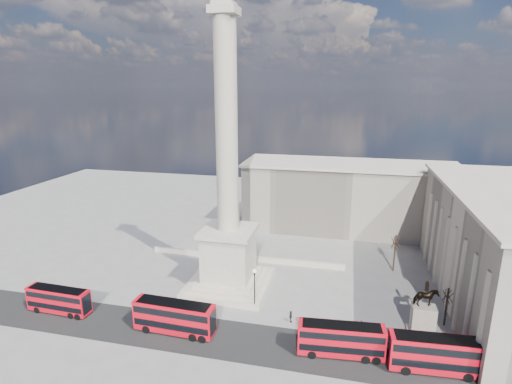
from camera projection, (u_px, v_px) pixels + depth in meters
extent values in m
plane|color=gray|center=(221.00, 300.00, 66.50)|extent=(180.00, 180.00, 0.00)
cube|color=#272727|center=(233.00, 340.00, 56.00)|extent=(120.00, 9.00, 0.01)
cube|color=beige|center=(229.00, 283.00, 71.08)|extent=(14.00, 14.00, 1.00)
cube|color=beige|center=(229.00, 279.00, 70.89)|extent=(12.00, 12.00, 0.50)
cube|color=beige|center=(229.00, 277.00, 70.76)|extent=(10.00, 10.00, 0.50)
cube|color=beige|center=(229.00, 255.00, 69.67)|extent=(8.00, 8.00, 8.00)
cube|color=beige|center=(228.00, 231.00, 68.54)|extent=(9.00, 9.00, 0.80)
cylinder|color=#B4AB95|center=(226.00, 129.00, 64.06)|extent=(3.60, 3.60, 34.00)
cube|color=beige|center=(224.00, 10.00, 59.53)|extent=(4.20, 4.20, 1.20)
cube|color=beige|center=(224.00, 4.00, 59.30)|extent=(3.20, 3.20, 0.60)
cube|color=beige|center=(245.00, 258.00, 81.42)|extent=(40.00, 0.60, 1.10)
cube|color=beige|center=(507.00, 251.00, 63.73)|extent=(18.00, 45.00, 18.00)
cube|color=beige|center=(348.00, 198.00, 97.70)|extent=(50.00, 16.00, 16.00)
cube|color=beige|center=(350.00, 164.00, 95.57)|extent=(51.00, 17.00, 0.60)
cube|color=red|center=(59.00, 300.00, 62.26)|extent=(10.28, 2.65, 3.76)
cube|color=black|center=(59.00, 304.00, 62.43)|extent=(9.87, 2.69, 0.84)
cube|color=black|center=(58.00, 294.00, 62.00)|extent=(9.87, 2.69, 0.84)
cube|color=black|center=(57.00, 289.00, 61.77)|extent=(9.25, 2.38, 0.06)
cylinder|color=black|center=(42.00, 306.00, 63.54)|extent=(1.10, 2.47, 1.02)
cylinder|color=black|center=(76.00, 312.00, 61.98)|extent=(1.10, 2.47, 1.02)
cylinder|color=black|center=(82.00, 313.00, 61.68)|extent=(1.10, 2.47, 1.02)
cube|color=red|center=(174.00, 317.00, 57.05)|extent=(11.93, 3.12, 4.36)
cube|color=black|center=(175.00, 321.00, 57.26)|extent=(11.46, 3.16, 0.97)
cube|color=black|center=(174.00, 309.00, 56.76)|extent=(11.46, 3.16, 0.97)
cube|color=black|center=(173.00, 303.00, 56.49)|extent=(10.74, 2.80, 0.06)
cylinder|color=black|center=(151.00, 325.00, 58.55)|extent=(1.28, 2.85, 1.18)
cylinder|color=black|center=(196.00, 332.00, 56.72)|extent=(1.28, 2.85, 1.18)
cylinder|color=black|center=(206.00, 334.00, 56.36)|extent=(1.28, 2.85, 1.18)
cube|color=red|center=(341.00, 339.00, 52.18)|extent=(11.37, 3.51, 4.12)
cube|color=black|center=(341.00, 344.00, 52.37)|extent=(10.93, 3.53, 0.92)
cube|color=black|center=(341.00, 332.00, 51.90)|extent=(10.93, 3.53, 0.92)
cube|color=black|center=(342.00, 325.00, 51.64)|extent=(10.23, 3.16, 0.06)
cylinder|color=black|center=(312.00, 349.00, 53.16)|extent=(1.35, 2.75, 1.12)
cylinder|color=black|center=(364.00, 354.00, 52.23)|extent=(1.35, 2.75, 1.12)
cylinder|color=black|center=(375.00, 355.00, 52.05)|extent=(1.35, 2.75, 1.12)
cube|color=red|center=(438.00, 354.00, 49.14)|extent=(11.94, 3.43, 4.34)
cube|color=black|center=(438.00, 359.00, 49.34)|extent=(11.47, 3.46, 0.96)
cube|color=black|center=(439.00, 346.00, 48.84)|extent=(11.47, 3.46, 0.96)
cube|color=black|center=(440.00, 338.00, 48.57)|extent=(10.74, 3.08, 0.06)
cylinder|color=black|center=(404.00, 364.00, 50.26)|extent=(1.36, 2.87, 1.18)
cylinder|color=black|center=(465.00, 370.00, 49.11)|extent=(1.36, 2.87, 1.18)
cylinder|color=black|center=(477.00, 372.00, 48.89)|extent=(1.36, 2.87, 1.18)
cylinder|color=black|center=(255.00, 308.00, 63.58)|extent=(0.47, 0.47, 0.53)
cylinder|color=black|center=(255.00, 291.00, 62.82)|extent=(0.17, 0.17, 6.40)
cylinder|color=black|center=(255.00, 273.00, 62.03)|extent=(0.32, 0.32, 0.32)
sphere|color=silver|center=(255.00, 271.00, 61.93)|extent=(0.60, 0.60, 0.60)
cube|color=beige|center=(421.00, 332.00, 57.32)|extent=(4.01, 3.00, 0.50)
cube|color=beige|center=(423.00, 320.00, 56.82)|extent=(3.20, 2.20, 4.41)
imported|color=black|center=(426.00, 298.00, 55.90)|extent=(3.48, 2.27, 2.70)
cylinder|color=black|center=(427.00, 287.00, 55.48)|extent=(0.50, 0.50, 1.20)
sphere|color=black|center=(427.00, 282.00, 55.28)|extent=(0.36, 0.36, 0.36)
cylinder|color=#332319|center=(484.00, 327.00, 52.28)|extent=(0.32, 0.32, 7.91)
cylinder|color=#332319|center=(446.00, 307.00, 58.68)|extent=(0.28, 0.28, 6.07)
cylinder|color=#332319|center=(395.00, 253.00, 76.01)|extent=(0.31, 0.31, 7.31)
imported|color=black|center=(361.00, 326.00, 57.79)|extent=(0.72, 0.62, 1.68)
imported|color=black|center=(357.00, 332.00, 56.36)|extent=(0.97, 0.93, 1.57)
imported|color=black|center=(291.00, 317.00, 59.98)|extent=(0.58, 1.14, 1.87)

